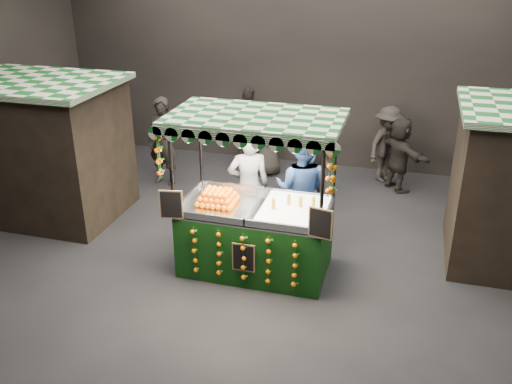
# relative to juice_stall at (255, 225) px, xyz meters

# --- Properties ---
(ground) EXTENTS (12.00, 12.00, 0.00)m
(ground) POSITION_rel_juice_stall_xyz_m (-0.04, -0.03, -0.80)
(ground) COLOR black
(ground) RESTS_ON ground
(market_hall) EXTENTS (12.10, 10.10, 5.05)m
(market_hall) POSITION_rel_juice_stall_xyz_m (-0.04, -0.03, 2.58)
(market_hall) COLOR black
(market_hall) RESTS_ON ground
(neighbour_stall_left) EXTENTS (3.00, 2.20, 2.60)m
(neighbour_stall_left) POSITION_rel_juice_stall_xyz_m (-4.44, 0.97, 0.51)
(neighbour_stall_left) COLOR black
(neighbour_stall_left) RESTS_ON ground
(juice_stall) EXTENTS (2.65, 1.56, 2.56)m
(juice_stall) POSITION_rel_juice_stall_xyz_m (0.00, 0.00, 0.00)
(juice_stall) COLOR black
(juice_stall) RESTS_ON ground
(vendor_grey) EXTENTS (0.85, 0.73, 1.97)m
(vendor_grey) POSITION_rel_juice_stall_xyz_m (-0.41, 1.01, 0.19)
(vendor_grey) COLOR gray
(vendor_grey) RESTS_ON ground
(vendor_blue) EXTENTS (1.00, 0.80, 1.97)m
(vendor_blue) POSITION_rel_juice_stall_xyz_m (0.49, 1.15, 0.19)
(vendor_blue) COLOR navy
(vendor_blue) RESTS_ON ground
(shopper_0) EXTENTS (0.74, 0.52, 1.90)m
(shopper_0) POSITION_rel_juice_stall_xyz_m (-2.86, 2.89, 0.15)
(shopper_0) COLOR black
(shopper_0) RESTS_ON ground
(shopper_1) EXTENTS (0.92, 0.79, 1.62)m
(shopper_1) POSITION_rel_juice_stall_xyz_m (0.46, 2.57, 0.01)
(shopper_1) COLOR black
(shopper_1) RESTS_ON ground
(shopper_2) EXTENTS (1.13, 0.51, 1.89)m
(shopper_2) POSITION_rel_juice_stall_xyz_m (-1.37, 4.29, 0.15)
(shopper_2) COLOR black
(shopper_2) RESTS_ON ground
(shopper_3) EXTENTS (1.12, 1.25, 1.68)m
(shopper_3) POSITION_rel_juice_stall_xyz_m (1.73, 4.33, 0.04)
(shopper_3) COLOR #292521
(shopper_3) RESTS_ON ground
(shopper_4) EXTENTS (0.91, 0.80, 1.57)m
(shopper_4) POSITION_rel_juice_stall_xyz_m (-0.85, 3.99, -0.01)
(shopper_4) COLOR #2E2925
(shopper_4) RESTS_ON ground
(shopper_5) EXTENTS (1.30, 1.43, 1.59)m
(shopper_5) POSITION_rel_juice_stall_xyz_m (2.02, 3.91, -0.00)
(shopper_5) COLOR black
(shopper_5) RESTS_ON ground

